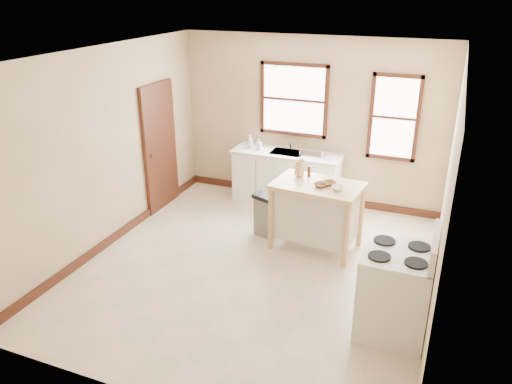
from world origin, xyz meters
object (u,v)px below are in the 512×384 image
Objects in this scene: bowl_b at (330,183)px; soap_bottle_a at (250,142)px; soap_bottle_b at (259,144)px; gas_stove at (396,281)px; knife_block at (300,170)px; bowl_c at (338,188)px; pepper_grinder at (309,171)px; bowl_a at (320,185)px; dish_rack at (313,152)px; kitchen_island at (316,216)px; trash_bin at (266,215)px.

soap_bottle_a is at bearing 142.59° from bowl_b.
bowl_b is (1.55, -1.28, -0.00)m from soap_bottle_b.
soap_bottle_b is at bearing 133.66° from gas_stove.
knife_block reaches higher than bowl_c.
bowl_a is at bearing -51.32° from pepper_grinder.
soap_bottle_a reaches higher than dish_rack.
kitchen_island is 0.53m from bowl_a.
trash_bin is (-0.33, -1.28, -0.64)m from dish_rack.
dish_rack is (1.11, 0.03, -0.06)m from soap_bottle_a.
bowl_a is at bearing -49.39° from kitchen_island.
gas_stove is (1.74, -2.88, -0.35)m from dish_rack.
kitchen_island is 0.65m from pepper_grinder.
knife_block is at bearing -47.81° from soap_bottle_b.
pepper_grinder is at bearing 145.42° from bowl_c.
soap_bottle_b is at bearing 142.27° from kitchen_island.
trash_bin is (-0.79, 0.11, -0.16)m from kitchen_island.
pepper_grinder is 0.95m from trash_bin.
knife_block reaches higher than soap_bottle_b.
soap_bottle_a is 1.20× the size of soap_bottle_b.
bowl_c is at bearing -34.58° from pepper_grinder.
kitchen_island is 8.06× the size of pepper_grinder.
soap_bottle_a is 0.18m from soap_bottle_b.
bowl_a is at bearing -129.74° from bowl_b.
soap_bottle_b is 1.12× the size of bowl_c.
knife_block is 1.22× the size of bowl_c.
gas_stove is (1.48, -1.72, -0.44)m from pepper_grinder.
soap_bottle_a is 1.71m from knife_block.
bowl_c reaches higher than dish_rack.
soap_bottle_a is at bearing 161.13° from knife_block.
bowl_a is 0.25m from bowl_c.
bowl_b is at bearing 15.37° from trash_bin.
dish_rack is 2.15× the size of bowl_b.
gas_stove is (1.23, -1.41, -0.39)m from bowl_a.
bowl_c reaches higher than kitchen_island.
soap_bottle_b is 0.47× the size of dish_rack.
kitchen_island is at bearing 130.76° from gas_stove.
bowl_b is 1.10× the size of bowl_c.
bowl_c is (0.30, -0.11, 0.52)m from kitchen_island.
pepper_grinder is at bearing 43.29° from knife_block.
pepper_grinder is (1.37, -1.12, 0.03)m from soap_bottle_a.
soap_bottle_a is 0.33× the size of trash_bin.
kitchen_island is 1.97m from gas_stove.
soap_bottle_a is 1.22× the size of bowl_b.
knife_block reaches higher than kitchen_island.
knife_block is at bearing 133.63° from gas_stove.
dish_rack is at bearing 114.54° from bowl_b.
pepper_grinder is at bearing -25.22° from soap_bottle_a.
soap_bottle_a is 2.14m from kitchen_island.
gas_stove reaches higher than soap_bottle_b.
gas_stove is (2.08, -1.60, 0.29)m from trash_bin.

